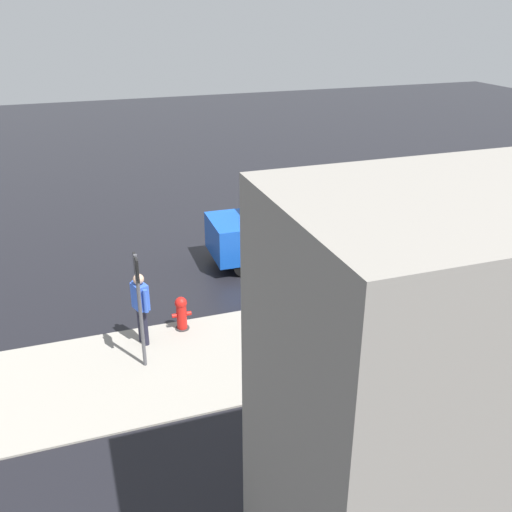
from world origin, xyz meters
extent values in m
plane|color=black|center=(0.00, 0.00, 0.00)|extent=(60.00, 60.00, 0.00)
cube|color=gray|center=(0.00, 4.20, 0.02)|extent=(24.00, 3.20, 0.04)
cube|color=blue|center=(0.48, 0.09, 0.79)|extent=(3.94, 1.80, 0.99)
cube|color=#1E232B|center=(0.17, 0.10, 1.67)|extent=(2.38, 1.55, 0.77)
cylinder|color=black|center=(1.78, 0.77, 0.30)|extent=(0.61, 0.23, 0.60)
cylinder|color=black|center=(1.75, -0.65, 0.30)|extent=(0.61, 0.23, 0.60)
cylinder|color=black|center=(-0.79, 0.84, 0.30)|extent=(0.61, 0.23, 0.60)
cylinder|color=black|center=(-0.83, -0.59, 0.30)|extent=(0.61, 0.23, 0.60)
cylinder|color=black|center=(-4.47, 2.29, 0.30)|extent=(0.63, 0.32, 0.60)
cylinder|color=black|center=(-4.71, 0.84, 0.30)|extent=(0.63, 0.32, 0.60)
cylinder|color=red|center=(3.89, 2.93, 0.31)|extent=(0.22, 0.22, 0.62)
sphere|color=red|center=(3.89, 2.93, 0.67)|extent=(0.26, 0.26, 0.26)
cylinder|color=red|center=(3.73, 2.93, 0.38)|extent=(0.10, 0.09, 0.09)
cylinder|color=red|center=(4.05, 2.93, 0.38)|extent=(0.10, 0.09, 0.09)
cylinder|color=#2D2D2D|center=(3.89, 2.93, 0.03)|extent=(0.31, 0.31, 0.06)
cube|color=blue|center=(4.76, 3.21, 1.12)|extent=(0.34, 0.42, 0.55)
sphere|color=tan|center=(4.76, 3.21, 1.51)|extent=(0.22, 0.22, 0.22)
cylinder|color=#1E1E2D|center=(4.79, 3.13, 0.42)|extent=(0.13, 0.13, 0.85)
cylinder|color=#1E1E2D|center=(4.73, 3.30, 0.42)|extent=(0.13, 0.13, 0.85)
cylinder|color=blue|center=(4.84, 2.99, 1.12)|extent=(0.09, 0.09, 0.50)
cylinder|color=blue|center=(4.69, 3.44, 1.12)|extent=(0.09, 0.09, 0.50)
cylinder|color=#B7BABF|center=(-1.38, 5.98, 0.53)|extent=(0.04, 0.04, 1.05)
cylinder|color=#B7BABF|center=(0.46, 5.98, 0.53)|extent=(0.04, 0.04, 1.05)
cylinder|color=#B7BABF|center=(2.30, 5.98, 0.53)|extent=(0.04, 0.04, 1.05)
cylinder|color=#4C4C51|center=(4.87, 4.03, 1.20)|extent=(0.07, 0.07, 2.40)
cube|color=black|center=(4.87, 4.03, 2.15)|extent=(0.04, 0.44, 0.44)
cylinder|color=black|center=(0.09, 0.22, 0.00)|extent=(2.50, 2.50, 0.01)
camera|label=1|loc=(5.86, 13.53, 6.54)|focal=40.00mm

